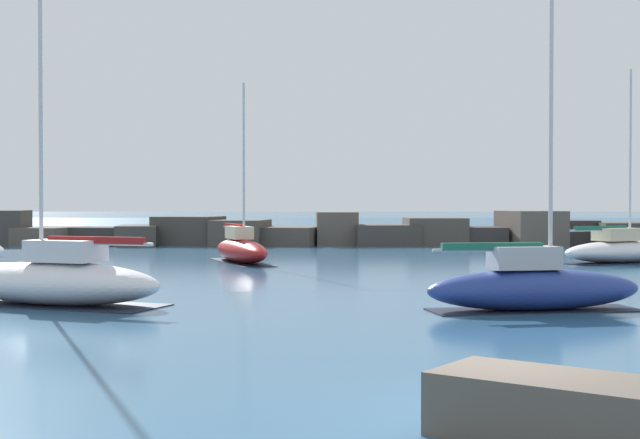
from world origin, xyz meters
The scene contains 7 objects.
ground_plane centered at (0.00, 0.00, 0.00)m, with size 600.00×600.00×0.00m, color #336084.
open_sea_beyond centered at (0.00, 111.28, 0.00)m, with size 400.00×116.00×0.01m.
breakwater_jetty centered at (0.59, 51.28, 0.95)m, with size 67.97×6.96×2.53m.
sailboat_moored_1 centered at (12.71, 32.44, 0.65)m, with size 7.41×5.26×9.77m.
sailboat_moored_2 centered at (-6.49, 32.55, 0.70)m, with size 4.16×7.70×9.00m.
sailboat_moored_3 centered at (3.49, 12.47, 0.71)m, with size 6.47×2.86×10.94m.
sailboat_moored_4 centered at (-10.25, 13.83, 0.74)m, with size 7.31×4.66×10.34m.
Camera 1 is at (-2.49, -12.38, 3.01)m, focal length 50.00 mm.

